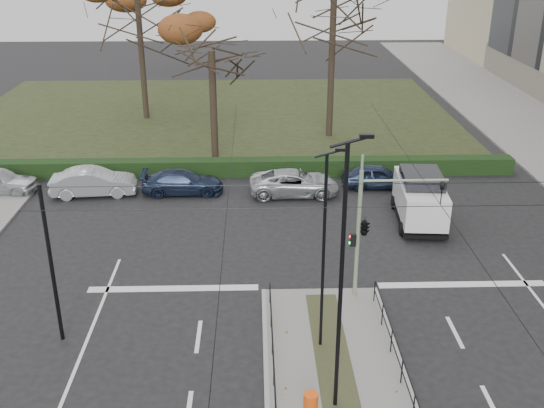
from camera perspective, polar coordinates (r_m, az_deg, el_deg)
The scene contains 16 objects.
ground at distance 22.20m, azimuth 5.56°, elevation -14.50°, with size 140.00×140.00×0.00m, color black.
park at distance 51.32m, azimuth -5.44°, elevation 7.90°, with size 38.00×26.00×0.10m, color black.
hedge at distance 38.44m, azimuth -6.65°, elevation 3.25°, with size 38.00×1.00×1.00m, color black.
median_railing at distance 19.58m, azimuth 6.60°, elevation -16.88°, with size 4.14×13.24×0.92m.
catenary at distance 21.69m, azimuth 5.40°, elevation -4.69°, with size 20.00×34.00×6.00m.
traffic_light at distance 24.57m, azimuth 8.48°, elevation -1.86°, with size 3.60×2.04×5.30m.
litter_bin at distance 19.39m, azimuth 3.49°, elevation -17.36°, with size 0.44×0.44×1.12m.
streetlamp_median_near at distance 18.07m, azimuth 6.28°, elevation -6.80°, with size 0.72×0.15×8.66m.
streetlamp_median_far at distance 21.09m, azimuth 4.69°, elevation -4.26°, with size 0.61×0.12×7.26m.
parked_car_second at distance 36.58m, azimuth -15.70°, elevation 1.90°, with size 1.62×4.65×1.53m, color #AFB2B7.
parked_car_third at distance 35.88m, azimuth -8.04°, elevation 1.96°, with size 1.84×4.53×1.31m, color #1B2640.
parked_car_fourth at distance 35.35m, azimuth 2.03°, elevation 1.91°, with size 2.30×4.99×1.39m, color #AFB2B7.
white_van at distance 32.60m, azimuth 13.12°, elevation 0.65°, with size 2.59×5.15×2.61m.
bare_tree_center at distance 44.19m, azimuth 5.55°, elevation 17.40°, with size 7.66×7.66×12.93m.
bare_tree_near at distance 39.09m, azimuth -5.43°, elevation 12.79°, with size 6.32×6.32×9.20m.
parked_car_fifth at distance 36.82m, azimuth 9.38°, elevation 2.47°, with size 1.59×3.96×1.35m, color #1B2640.
Camera 1 is at (-2.57, -17.39, 13.55)m, focal length 42.00 mm.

